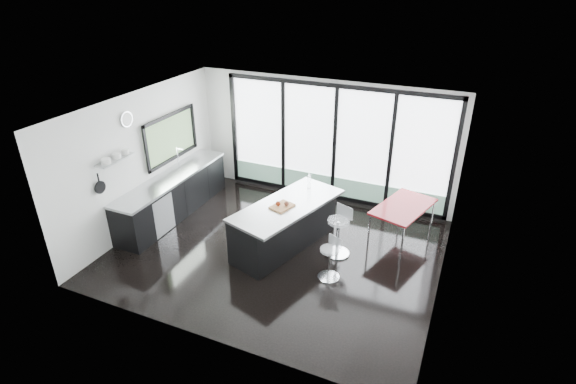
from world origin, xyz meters
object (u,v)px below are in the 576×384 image
at_px(bar_stool_far, 338,237).
at_px(island, 285,224).
at_px(red_table, 402,222).
at_px(bar_stool_near, 329,263).

bearing_deg(bar_stool_far, island, -149.82).
bearing_deg(island, bar_stool_far, 7.57).
xyz_separation_m(island, red_table, (2.03, 1.16, -0.11)).
height_order(island, bar_stool_near, island).
relative_size(bar_stool_far, red_table, 0.54).
distance_m(island, bar_stool_far, 1.05).
bearing_deg(bar_stool_near, red_table, 87.71).
height_order(island, bar_stool_far, island).
distance_m(bar_stool_near, bar_stool_far, 0.77).
height_order(bar_stool_near, red_table, red_table).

